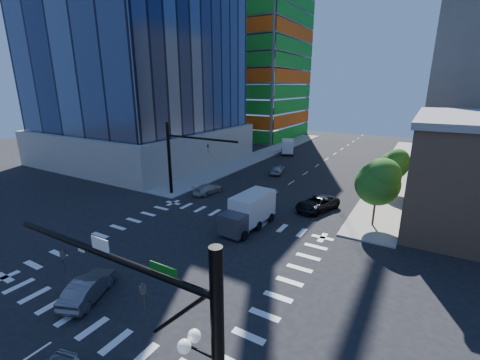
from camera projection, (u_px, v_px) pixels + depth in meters
The scene contains 15 objects.
ground at pixel (182, 255), 26.26m from camera, with size 160.00×160.00×0.00m, color black.
road_markings at pixel (182, 255), 26.26m from camera, with size 20.00×20.00×0.01m, color silver.
sidewalk_ne at pixel (398, 169), 53.28m from camera, with size 5.00×60.00×0.15m, color gray.
sidewalk_nw at pixel (263, 154), 65.43m from camera, with size 5.00×60.00×0.15m, color gray.
construction_building at pixel (251, 42), 83.96m from camera, with size 25.16×34.50×70.60m.
signal_mast_se at pixel (195, 357), 10.18m from camera, with size 10.51×2.48×9.00m.
signal_mast_nw at pixel (178, 153), 39.10m from camera, with size 10.20×0.40×9.00m.
tree_south at pixel (379, 181), 30.32m from camera, with size 4.16×4.16×6.82m.
tree_north at pixel (395, 164), 40.31m from camera, with size 3.54×3.52×5.78m.
car_nb_far at pixel (317, 203), 35.66m from camera, with size 2.60×5.64×1.57m, color black.
car_sb_near at pixel (208, 189), 41.27m from camera, with size 1.79×4.40×1.28m, color #B4B4B4.
car_sb_mid at pixel (278, 169), 50.67m from camera, with size 1.73×4.30×1.46m, color #9A9DA2.
car_sb_cross at pixel (89, 288), 20.78m from camera, with size 1.58×4.54×1.50m, color #57575D.
box_truck_near at pixel (247, 214), 30.90m from camera, with size 3.02×6.34×3.25m.
box_truck_far at pixel (288, 147), 65.77m from camera, with size 4.38×6.13×2.96m.
Camera 1 is at (15.98, -17.84, 13.28)m, focal length 24.00 mm.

